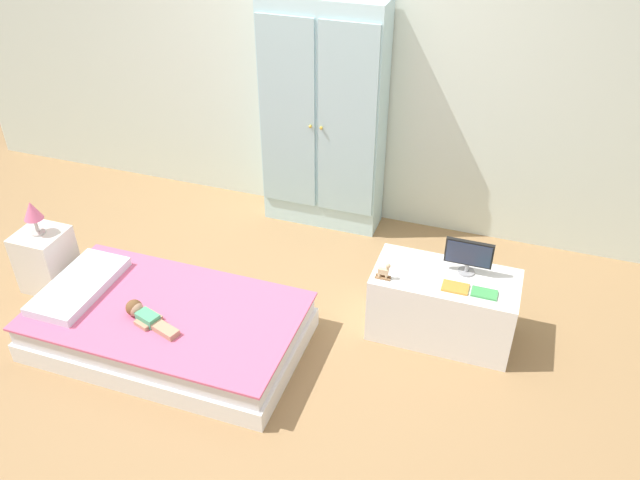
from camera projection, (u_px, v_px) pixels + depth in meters
ground_plane at (253, 334)px, 3.98m from camera, size 10.00×10.00×0.02m
back_wall at (334, 40)px, 4.44m from camera, size 6.40×0.05×2.70m
bed at (169, 326)px, 3.84m from camera, size 1.59×0.90×0.26m
pillow at (79, 286)px, 3.91m from camera, size 0.32×0.64×0.06m
doll at (143, 314)px, 3.68m from camera, size 0.38×0.19×0.10m
nightstand at (46, 259)px, 4.25m from camera, size 0.30×0.30×0.42m
table_lamp at (32, 212)px, 4.04m from camera, size 0.12×0.12×0.23m
wardrobe at (323, 118)px, 4.58m from camera, size 0.87×0.32×1.69m
tv_stand at (443, 305)px, 3.85m from camera, size 0.84×0.42×0.44m
tv_monitor at (469, 255)px, 3.69m from camera, size 0.27×0.10×0.22m
rocking_horse_toy at (385, 271)px, 3.68m from camera, size 0.09×0.04×0.11m
book_orange at (455, 287)px, 3.63m from camera, size 0.15×0.10×0.01m
book_green at (484, 293)px, 3.59m from camera, size 0.15×0.09×0.01m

